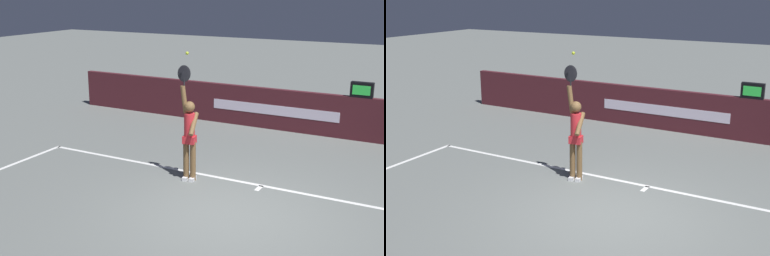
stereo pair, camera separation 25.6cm
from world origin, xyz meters
TOP-DOWN VIEW (x-y plane):
  - ground_plane at (0.00, 0.00)m, footprint 60.00×60.00m
  - court_lines at (0.00, -1.03)m, footprint 11.14×5.26m
  - back_wall at (-0.00, 5.76)m, footprint 15.79×0.18m
  - speed_display at (1.12, 5.76)m, footprint 0.58×0.18m
  - tennis_player at (-1.48, 1.13)m, footprint 0.47×0.43m
  - tennis_ball at (-1.43, 0.97)m, footprint 0.07×0.07m

SIDE VIEW (x-z plane):
  - ground_plane at x=0.00m, z-range 0.00..0.00m
  - court_lines at x=0.00m, z-range 0.00..0.00m
  - back_wall at x=0.00m, z-range 0.00..1.17m
  - tennis_player at x=-1.48m, z-range -0.21..2.24m
  - speed_display at x=1.12m, z-range 1.17..1.57m
  - tennis_ball at x=-1.43m, z-range 2.67..2.74m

